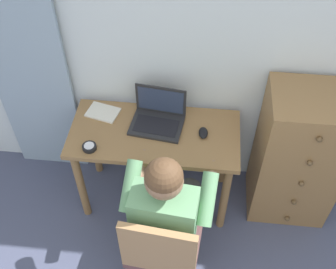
% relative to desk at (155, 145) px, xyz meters
% --- Properties ---
extents(wall_back, '(4.80, 0.05, 2.50)m').
position_rel_desk_xyz_m(wall_back, '(0.50, 0.33, 0.65)').
color(wall_back, silver).
rests_on(wall_back, ground_plane).
extents(curtain_panel, '(0.55, 0.03, 2.25)m').
position_rel_desk_xyz_m(curtain_panel, '(-0.88, 0.26, 0.52)').
color(curtain_panel, '#8EA3B7').
rests_on(curtain_panel, ground_plane).
extents(desk, '(1.12, 0.53, 0.73)m').
position_rel_desk_xyz_m(desk, '(0.00, 0.00, 0.00)').
color(desk, olive).
rests_on(desk, ground_plane).
extents(dresser, '(0.55, 0.46, 1.08)m').
position_rel_desk_xyz_m(dresser, '(0.97, 0.06, -0.06)').
color(dresser, olive).
rests_on(dresser, ground_plane).
extents(chair, '(0.46, 0.44, 0.87)m').
position_rel_desk_xyz_m(chair, '(0.13, -0.68, -0.12)').
color(chair, brown).
rests_on(chair, ground_plane).
extents(person_seated, '(0.56, 0.61, 1.18)m').
position_rel_desk_xyz_m(person_seated, '(0.14, -0.50, 0.06)').
color(person_seated, '#4C4C4C').
rests_on(person_seated, ground_plane).
extents(laptop, '(0.37, 0.29, 0.24)m').
position_rel_desk_xyz_m(laptop, '(0.01, 0.10, 0.18)').
color(laptop, '#232326').
rests_on(laptop, desk).
extents(computer_mouse, '(0.07, 0.10, 0.03)m').
position_rel_desk_xyz_m(computer_mouse, '(0.32, 0.01, 0.14)').
color(computer_mouse, black).
rests_on(computer_mouse, desk).
extents(desk_clock, '(0.09, 0.09, 0.03)m').
position_rel_desk_xyz_m(desk_clock, '(-0.39, -0.18, 0.14)').
color(desk_clock, black).
rests_on(desk_clock, desk).
extents(notebook_pad, '(0.24, 0.20, 0.01)m').
position_rel_desk_xyz_m(notebook_pad, '(-0.37, 0.14, 0.13)').
color(notebook_pad, silver).
rests_on(notebook_pad, desk).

